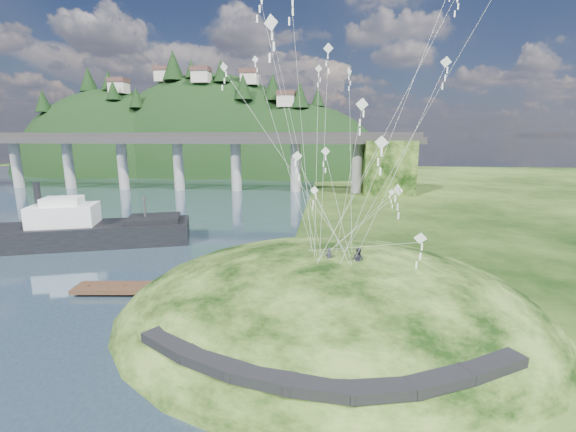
# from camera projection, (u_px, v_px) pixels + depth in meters

# --- Properties ---
(ground) EXTENTS (320.00, 320.00, 0.00)m
(ground) POSITION_uv_depth(u_px,v_px,m) (231.00, 315.00, 31.02)
(ground) COLOR black
(ground) RESTS_ON ground
(grass_hill) EXTENTS (36.00, 32.00, 13.00)m
(grass_hill) POSITION_uv_depth(u_px,v_px,m) (330.00, 325.00, 32.43)
(grass_hill) COLOR black
(grass_hill) RESTS_ON ground
(footpath) EXTENTS (22.29, 5.84, 0.83)m
(footpath) POSITION_uv_depth(u_px,v_px,m) (321.00, 369.00, 20.32)
(footpath) COLOR black
(footpath) RESTS_ON ground
(bridge) EXTENTS (160.00, 11.00, 15.00)m
(bridge) POSITION_uv_depth(u_px,v_px,m) (198.00, 153.00, 100.02)
(bridge) COLOR #2D2B2B
(bridge) RESTS_ON ground
(far_ridge) EXTENTS (153.00, 70.00, 94.50)m
(far_ridge) POSITION_uv_depth(u_px,v_px,m) (203.00, 190.00, 156.05)
(far_ridge) COLOR black
(far_ridge) RESTS_ON ground
(work_barge) EXTENTS (25.05, 13.82, 8.47)m
(work_barge) POSITION_uv_depth(u_px,v_px,m) (90.00, 229.00, 50.45)
(work_barge) COLOR black
(work_barge) RESTS_ON ground
(wooden_dock) EXTENTS (15.78, 4.10, 1.11)m
(wooden_dock) POSITION_uv_depth(u_px,v_px,m) (161.00, 288.00, 35.27)
(wooden_dock) COLOR #3A2417
(wooden_dock) RESTS_ON ground
(kite_flyers) EXTENTS (3.11, 1.14, 1.91)m
(kite_flyers) POSITION_uv_depth(u_px,v_px,m) (352.00, 248.00, 29.10)
(kite_flyers) COLOR #252832
(kite_flyers) RESTS_ON ground
(kite_swarm) EXTENTS (18.47, 17.88, 19.88)m
(kite_swarm) POSITION_uv_depth(u_px,v_px,m) (349.00, 90.00, 28.03)
(kite_swarm) COLOR white
(kite_swarm) RESTS_ON ground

